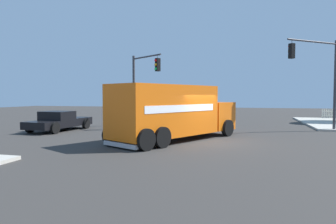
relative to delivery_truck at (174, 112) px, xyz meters
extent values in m
plane|color=#33302D|center=(-2.10, -0.16, -1.57)|extent=(100.00, 100.00, 0.00)
cube|color=orange|center=(0.31, 0.59, 0.12)|extent=(5.08, 6.71, 2.67)
cube|color=orange|center=(-1.68, -3.18, -0.37)|extent=(3.01, 2.80, 1.70)
cube|color=black|center=(-2.08, -3.93, -0.03)|extent=(1.82, 1.01, 0.88)
cube|color=#B2B2B7|center=(1.74, 3.29, -1.37)|extent=(2.13, 1.25, 0.21)
cube|color=white|center=(1.38, 0.02, 0.25)|extent=(2.50, 4.70, 0.36)
cube|color=white|center=(-0.76, 1.16, 0.25)|extent=(2.50, 4.70, 0.36)
cylinder|color=black|center=(-0.56, -3.71, -1.07)|extent=(0.72, 1.01, 1.00)
cylinder|color=black|center=(-2.75, -2.55, -1.07)|extent=(0.72, 1.01, 1.00)
cylinder|color=black|center=(2.14, 1.39, -1.07)|extent=(0.72, 1.01, 1.00)
cylinder|color=black|center=(-0.05, 2.55, -1.07)|extent=(0.72, 1.01, 1.00)
cylinder|color=black|center=(2.63, 2.32, -1.07)|extent=(0.72, 1.01, 1.00)
cylinder|color=black|center=(0.44, 3.48, -1.07)|extent=(0.72, 1.01, 1.00)
cylinder|color=#38383D|center=(-9.80, -7.30, 1.65)|extent=(0.20, 0.20, 6.14)
cylinder|color=#38383D|center=(-8.06, -5.91, 4.47)|extent=(3.55, 2.88, 0.12)
cylinder|color=#38383D|center=(-6.59, -4.74, 4.34)|extent=(0.03, 0.03, 0.25)
cube|color=black|center=(-6.59, -4.74, 3.74)|extent=(0.42, 0.42, 0.95)
sphere|color=red|center=(-6.48, -4.88, 4.06)|extent=(0.20, 0.20, 0.20)
sphere|color=#EFA314|center=(-6.48, -4.88, 3.75)|extent=(0.20, 0.20, 0.20)
sphere|color=#19CC4C|center=(-6.48, -4.88, 3.44)|extent=(0.20, 0.20, 0.20)
cylinder|color=#38383D|center=(5.11, -7.24, 1.29)|extent=(0.20, 0.20, 5.70)
cylinder|color=#38383D|center=(3.66, -6.17, 3.89)|extent=(2.97, 2.23, 0.12)
cylinder|color=#38383D|center=(2.50, -5.32, 3.76)|extent=(0.03, 0.03, 0.25)
cube|color=black|center=(2.50, -5.32, 3.16)|extent=(0.42, 0.42, 0.95)
sphere|color=red|center=(2.60, -5.17, 3.48)|extent=(0.20, 0.20, 0.20)
sphere|color=#EFA314|center=(2.60, -5.17, 3.17)|extent=(0.20, 0.20, 0.20)
sphere|color=#19CC4C|center=(2.60, -5.17, 2.86)|extent=(0.20, 0.20, 0.20)
cube|color=black|center=(9.09, -0.79, -1.04)|extent=(2.07, 1.66, 0.50)
cube|color=black|center=(8.96, -2.38, -0.74)|extent=(2.09, 1.86, 1.10)
cube|color=black|center=(8.96, -2.38, -0.45)|extent=(1.91, 1.57, 0.48)
cube|color=black|center=(8.80, -4.22, -1.01)|extent=(2.11, 2.16, 0.55)
cylinder|color=black|center=(8.08, -0.84, -1.19)|extent=(0.30, 0.78, 0.76)
cylinder|color=black|center=(10.08, -1.00, -1.19)|extent=(0.30, 0.78, 0.76)
cylinder|color=black|center=(7.79, -4.26, -1.19)|extent=(0.30, 0.78, 0.76)
cylinder|color=black|center=(9.79, -4.42, -1.19)|extent=(0.30, 0.78, 0.76)
cube|color=silver|center=(-12.82, -19.08, -0.95)|extent=(0.08, 0.04, 0.95)
cube|color=silver|center=(-12.64, -19.08, -0.95)|extent=(0.08, 0.04, 0.95)
cube|color=silver|center=(-12.46, -19.08, -0.95)|extent=(0.08, 0.04, 0.95)
cube|color=silver|center=(-12.28, -19.08, -0.95)|extent=(0.08, 0.04, 0.95)
cube|color=silver|center=(-12.10, -19.08, -0.95)|extent=(0.08, 0.04, 0.95)
cube|color=silver|center=(-11.92, -19.08, -0.95)|extent=(0.08, 0.04, 0.95)
cube|color=silver|center=(-11.74, -19.08, -0.95)|extent=(0.08, 0.04, 0.95)
cube|color=silver|center=(-11.56, -19.08, -0.95)|extent=(0.08, 0.04, 0.95)
camera|label=1|loc=(-3.94, 16.32, 0.87)|focal=32.81mm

